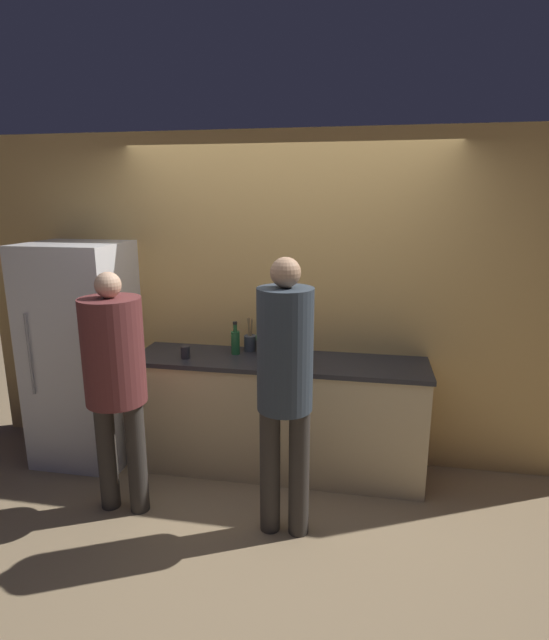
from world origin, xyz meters
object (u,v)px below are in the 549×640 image
Objects in this scene: bottle_green at (235,341)px; potted_plant at (264,341)px; person_center at (285,377)px; bottle_red at (288,343)px; fruit_bowl at (292,359)px; person_left at (115,370)px; utensil_crock at (250,342)px; refrigerator at (84,354)px; cup_black at (185,352)px.

bottle_green is 1.30× the size of potted_plant.
person_center is 7.45× the size of bottle_red.
bottle_green is (-0.48, 0.21, 0.05)m from fruit_bowl.
person_left reaches higher than utensil_crock.
potted_plant is at bearing 6.51° from refrigerator.
refrigerator is 1.35m from utensil_crock.
potted_plant reaches higher than cup_black.
utensil_crock is at bearing 32.48° from cup_black.
person_left is at bearing -127.98° from bottle_green.
cup_black is at bearing -159.72° from potted_plant.
person_center is 18.73× the size of cup_black.
utensil_crock is (0.70, 0.89, -0.03)m from person_left.
person_center is 6.50× the size of fruit_bowl.
bottle_red is at bearing 15.98° from cup_black.
bottle_green reaches higher than potted_plant.
bottle_red is (1.64, 0.17, 0.13)m from refrigerator.
cup_black is (0.26, 0.60, -0.05)m from person_left.
cup_black is (-0.87, 0.64, -0.09)m from person_center.
cup_black is (-0.35, -0.17, -0.05)m from bottle_green.
bottle_red is at bearing 97.85° from person_center.
person_center is 6.67× the size of utensil_crock.
utensil_crock reaches higher than fruit_bowl.
fruit_bowl is at bearing -43.70° from potted_plant.
utensil_crock is (-0.38, 0.32, 0.02)m from fruit_bowl.
utensil_crock is at bearing 50.16° from bottle_green.
bottle_green is at bearing 5.84° from refrigerator.
potted_plant is at bearing -29.47° from utensil_crock.
person_left is 1.16m from potted_plant.
fruit_bowl is 0.52m from bottle_green.
bottle_green is at bearing -173.50° from bottle_red.
utensil_crock is 0.32m from bottle_red.
cup_black is (-0.44, -0.28, -0.02)m from utensil_crock.
person_left reaches higher than bottle_green.
person_left is 0.98m from bottle_green.
utensil_crock reaches higher than bottle_green.
person_center is 0.90m from potted_plant.
potted_plant is at bearing -177.92° from bottle_red.
refrigerator is 1.07× the size of person_left.
cup_black is 0.48× the size of potted_plant.
bottle_green is 0.22m from potted_plant.
person_center is (1.13, -0.04, 0.04)m from person_left.
potted_plant is (-0.19, -0.01, 0.01)m from bottle_red.
bottle_red is 2.51× the size of cup_black.
person_center is 1.02m from utensil_crock.
fruit_bowl is 2.88× the size of cup_black.
refrigerator is 18.63× the size of cup_black.
person_left is 8.33× the size of potted_plant.
refrigerator is at bearing 177.12° from cup_black.
utensil_crock reaches higher than bottle_red.
person_left is 1.30m from bottle_red.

